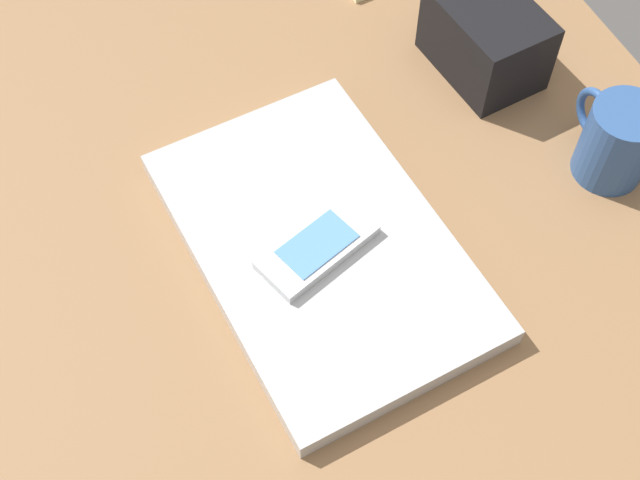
# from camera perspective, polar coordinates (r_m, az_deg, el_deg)

# --- Properties ---
(desk_surface) EXTENTS (1.20, 0.80, 0.03)m
(desk_surface) POSITION_cam_1_polar(r_m,az_deg,el_deg) (0.85, 4.59, -3.71)
(desk_surface) COLOR olive
(desk_surface) RESTS_ON ground
(laptop_closed) EXTENTS (0.38, 0.26, 0.02)m
(laptop_closed) POSITION_cam_1_polar(r_m,az_deg,el_deg) (0.84, -0.00, -0.31)
(laptop_closed) COLOR #B7BABC
(laptop_closed) RESTS_ON desk_surface
(cell_phone_on_laptop) EXTENTS (0.09, 0.13, 0.01)m
(cell_phone_on_laptop) POSITION_cam_1_polar(r_m,az_deg,el_deg) (0.82, -0.19, -0.48)
(cell_phone_on_laptop) COLOR silver
(cell_phone_on_laptop) RESTS_ON laptop_closed
(desk_organizer) EXTENTS (0.14, 0.11, 0.09)m
(desk_organizer) POSITION_cam_1_polar(r_m,az_deg,el_deg) (1.00, 11.01, 13.09)
(desk_organizer) COLOR black
(desk_organizer) RESTS_ON desk_surface
(coffee_mug) EXTENTS (0.11, 0.07, 0.09)m
(coffee_mug) POSITION_cam_1_polar(r_m,az_deg,el_deg) (0.93, 19.17, 6.29)
(coffee_mug) COLOR #2D518C
(coffee_mug) RESTS_ON desk_surface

